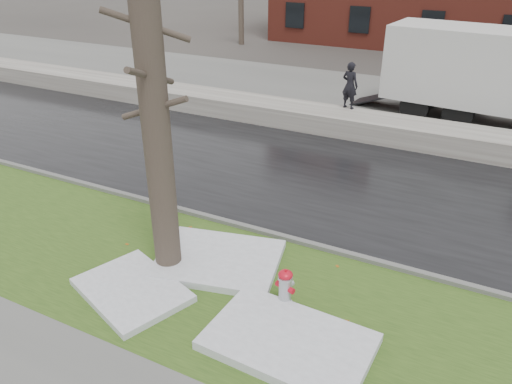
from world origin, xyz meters
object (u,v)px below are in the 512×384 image
at_px(fire_hydrant, 285,286).
at_px(tree, 155,112).
at_px(worker, 350,85).
at_px(box_truck, 494,76).

distance_m(fire_hydrant, tree, 4.09).
height_order(fire_hydrant, worker, worker).
bearing_deg(box_truck, tree, -105.74).
relative_size(box_truck, worker, 6.25).
bearing_deg(tree, fire_hydrant, -1.24).
height_order(tree, worker, tree).
distance_m(fire_hydrant, box_truck, 13.48).
xyz_separation_m(fire_hydrant, tree, (-2.76, 0.06, 3.01)).
bearing_deg(worker, box_truck, -136.32).
xyz_separation_m(fire_hydrant, box_truck, (2.47, 13.18, 1.36)).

